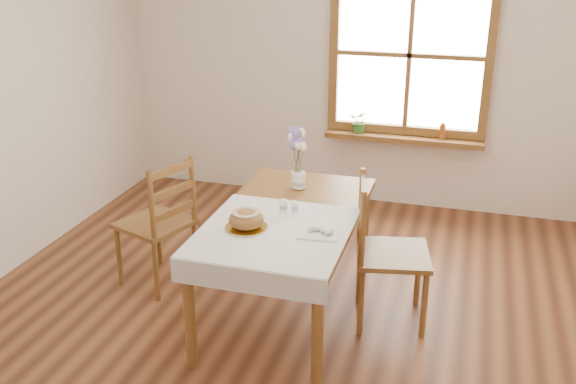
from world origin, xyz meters
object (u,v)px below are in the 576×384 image
Objects in this scene: bread_plate at (246,228)px; flower_vase at (299,181)px; chair_left at (155,221)px; chair_right at (393,252)px; dining_table at (288,225)px.

flower_vase is at bearing 81.26° from bread_plate.
chair_left is at bearing 152.75° from bread_plate.
chair_left is 1.75m from chair_right.
bread_plate is at bearing -98.74° from flower_vase.
bread_plate is at bearing 82.48° from chair_left.
chair_left is 1.10m from flower_vase.
chair_right is 0.87m from flower_vase.
bread_plate reaches higher than dining_table.
flower_vase is at bearing 96.86° from dining_table.
dining_table is 1.60× the size of chair_left.
chair_right reaches higher than dining_table.
dining_table is 1.08m from chair_left.
chair_left is (-1.06, 0.13, -0.17)m from dining_table.
chair_right reaches higher than chair_left.
flower_vase is (1.01, 0.32, 0.31)m from chair_left.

